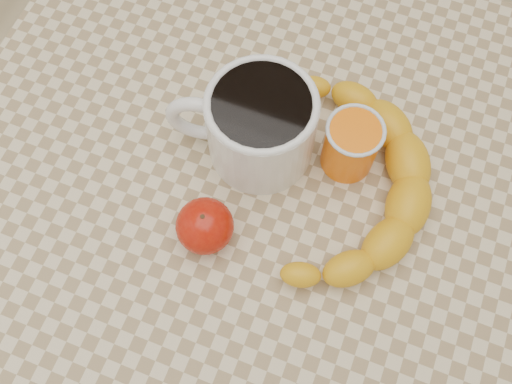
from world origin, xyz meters
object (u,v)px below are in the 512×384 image
(orange_juice_glass, at_px, (351,145))
(banana, at_px, (350,182))
(apple, at_px, (205,226))
(coffee_mug, at_px, (258,124))
(table, at_px, (256,223))

(orange_juice_glass, bearing_deg, banana, -71.62)
(apple, relative_size, banana, 0.25)
(coffee_mug, distance_m, apple, 0.13)
(orange_juice_glass, xyz_separation_m, apple, (-0.12, -0.15, -0.01))
(orange_juice_glass, relative_size, apple, 0.92)
(table, height_order, orange_juice_glass, orange_juice_glass)
(table, relative_size, apple, 9.39)
(banana, bearing_deg, apple, -146.22)
(apple, bearing_deg, banana, 39.46)
(table, distance_m, coffee_mug, 0.16)
(table, xyz_separation_m, coffee_mug, (-0.02, 0.06, 0.14))
(coffee_mug, xyz_separation_m, banana, (0.12, -0.02, -0.03))
(coffee_mug, distance_m, orange_juice_glass, 0.11)
(coffee_mug, xyz_separation_m, orange_juice_glass, (0.11, 0.02, -0.02))
(table, distance_m, apple, 0.14)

